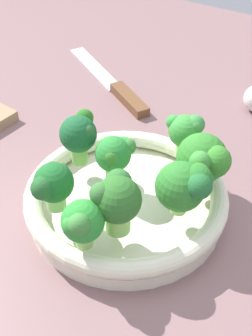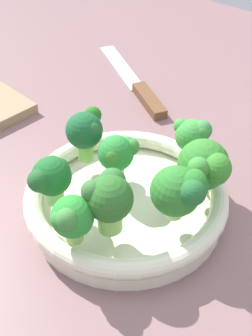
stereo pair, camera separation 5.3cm
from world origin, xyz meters
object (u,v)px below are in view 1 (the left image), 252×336
at_px(broccoli_floret_2, 185,185).
at_px(broccoli_floret_4, 83,222).
at_px(broccoli_floret_3, 186,131).
at_px(broccoli_floret_6, 116,153).
at_px(broccoli_floret_5, 53,183).
at_px(broccoli_floret_1, 81,132).
at_px(broccoli_floret_0, 205,160).
at_px(broccoli_floret_7, 116,199).
at_px(bowl, 126,199).
at_px(knife, 116,87).

height_order(broccoli_floret_2, broccoli_floret_4, broccoli_floret_2).
relative_size(broccoli_floret_3, broccoli_floret_6, 1.12).
bearing_deg(broccoli_floret_3, broccoli_floret_5, 152.47).
relative_size(broccoli_floret_3, broccoli_floret_5, 1.03).
bearing_deg(broccoli_floret_5, broccoli_floret_1, 14.99).
relative_size(broccoli_floret_0, broccoli_floret_5, 1.17).
bearing_deg(broccoli_floret_6, broccoli_floret_7, -147.60).
relative_size(bowl, broccoli_floret_0, 3.58).
bearing_deg(bowl, broccoli_floret_2, -90.79).
height_order(broccoli_floret_0, broccoli_floret_7, same).
distance_m(broccoli_floret_6, broccoli_floret_7, 0.09).
relative_size(broccoli_floret_0, broccoli_floret_6, 1.27).
height_order(broccoli_floret_6, broccoli_floret_7, broccoli_floret_7).
bearing_deg(broccoli_floret_2, broccoli_floret_7, 139.56).
bearing_deg(knife, broccoli_floret_6, -147.57).
bearing_deg(broccoli_floret_3, knife, 52.98).
bearing_deg(broccoli_floret_4, broccoli_floret_1, 35.75).
height_order(broccoli_floret_0, broccoli_floret_5, broccoli_floret_0).
relative_size(broccoli_floret_1, broccoli_floret_4, 1.17).
relative_size(broccoli_floret_3, knife, 0.25).
relative_size(broccoli_floret_2, broccoli_floret_5, 1.12).
height_order(bowl, broccoli_floret_4, broccoli_floret_4).
bearing_deg(broccoli_floret_1, broccoli_floret_7, -128.02).
xyz_separation_m(broccoli_floret_4, knife, (0.33, 0.17, -0.07)).
distance_m(broccoli_floret_2, broccoli_floret_3, 0.10).
bearing_deg(bowl, broccoli_floret_1, 76.42).
distance_m(broccoli_floret_2, broccoli_floret_7, 0.08).
distance_m(broccoli_floret_6, knife, 0.27).
height_order(broccoli_floret_5, broccoli_floret_6, broccoli_floret_5).
bearing_deg(broccoli_floret_6, bowl, -124.79).
distance_m(broccoli_floret_0, broccoli_floret_2, 0.05).
height_order(broccoli_floret_0, broccoli_floret_3, broccoli_floret_0).
xyz_separation_m(broccoli_floret_0, broccoli_floret_5, (-0.12, 0.13, -0.01)).
height_order(broccoli_floret_6, knife, broccoli_floret_6).
distance_m(broccoli_floret_1, broccoli_floret_5, 0.09).
bearing_deg(broccoli_floret_2, bowl, 89.21).
bearing_deg(broccoli_floret_3, broccoli_floret_4, 172.97).
bearing_deg(broccoli_floret_5, bowl, -36.85).
xyz_separation_m(broccoli_floret_0, broccoli_floret_4, (-0.14, 0.07, -0.01)).
bearing_deg(broccoli_floret_4, broccoli_floret_5, 64.31).
height_order(broccoli_floret_2, broccoli_floret_3, broccoli_floret_2).
distance_m(broccoli_floret_2, knife, 0.34).
height_order(broccoli_floret_4, broccoli_floret_5, broccoli_floret_5).
bearing_deg(knife, broccoli_floret_2, -135.04).
distance_m(broccoli_floret_4, broccoli_floret_6, 0.12).
distance_m(broccoli_floret_3, broccoli_floret_6, 0.09).
height_order(bowl, broccoli_floret_2, broccoli_floret_2).
height_order(broccoli_floret_5, broccoli_floret_7, broccoli_floret_7).
xyz_separation_m(broccoli_floret_7, knife, (0.30, 0.19, -0.08)).
bearing_deg(broccoli_floret_1, broccoli_floret_2, -97.26).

